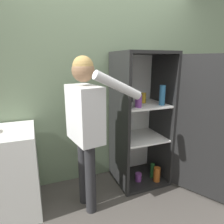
# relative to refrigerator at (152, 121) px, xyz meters

# --- Properties ---
(ground_plane) EXTENTS (12.00, 12.00, 0.00)m
(ground_plane) POSITION_rel_refrigerator_xyz_m (-0.52, -0.54, -0.85)
(ground_plane) COLOR #4C4742
(wall_back) EXTENTS (7.00, 0.06, 2.55)m
(wall_back) POSITION_rel_refrigerator_xyz_m (-0.52, 0.44, 0.43)
(wall_back) COLOR gray
(wall_back) RESTS_ON ground_plane
(refrigerator) EXTENTS (1.01, 1.18, 1.71)m
(refrigerator) POSITION_rel_refrigerator_xyz_m (0.00, 0.00, 0.00)
(refrigerator) COLOR black
(refrigerator) RESTS_ON ground_plane
(person) EXTENTS (0.71, 0.57, 1.65)m
(person) POSITION_rel_refrigerator_xyz_m (-0.91, -0.18, 0.20)
(person) COLOR #262628
(person) RESTS_ON ground_plane
(counter) EXTENTS (0.60, 0.64, 0.92)m
(counter) POSITION_rel_refrigerator_xyz_m (-1.71, 0.06, -0.39)
(counter) COLOR white
(counter) RESTS_ON ground_plane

